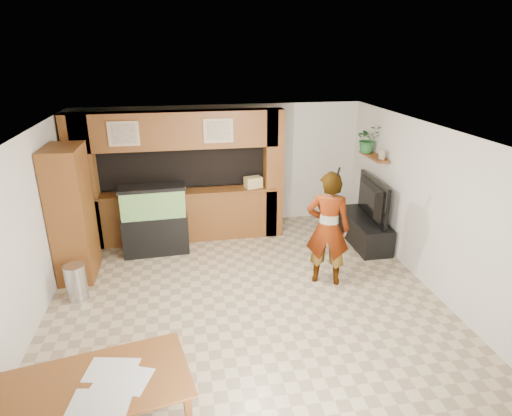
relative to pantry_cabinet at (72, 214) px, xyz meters
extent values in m
plane|color=tan|center=(2.70, -1.33, -1.12)|extent=(6.50, 6.50, 0.00)
plane|color=white|center=(2.70, -1.33, 1.48)|extent=(6.50, 6.50, 0.00)
plane|color=beige|center=(2.70, 1.92, 0.18)|extent=(6.00, 0.00, 6.00)
plane|color=beige|center=(-0.30, -1.33, 0.18)|extent=(0.00, 6.50, 6.50)
plane|color=beige|center=(5.70, -1.33, 0.18)|extent=(0.00, 6.50, 6.50)
cube|color=brown|center=(1.80, 1.12, -0.62)|extent=(3.80, 0.35, 1.00)
cube|color=brown|center=(1.80, 1.12, -0.10)|extent=(3.80, 0.43, 0.04)
cube|color=brown|center=(1.80, 1.12, 1.13)|extent=(3.80, 0.35, 0.70)
cube|color=brown|center=(0.00, 1.12, 0.18)|extent=(0.50, 0.35, 2.60)
cube|color=brown|center=(3.65, 1.12, 0.18)|extent=(0.35, 0.35, 2.60)
cube|color=black|center=(1.80, 1.67, 0.33)|extent=(4.20, 0.45, 0.85)
cube|color=tan|center=(0.85, 0.93, 1.13)|extent=(0.55, 0.03, 0.45)
cube|color=tan|center=(0.85, 0.91, 1.13)|extent=(0.43, 0.01, 0.35)
cube|color=tan|center=(2.55, 0.93, 1.13)|extent=(0.55, 0.03, 0.45)
cube|color=tan|center=(2.55, 0.91, 1.13)|extent=(0.43, 0.01, 0.35)
cylinder|color=black|center=(-0.27, -0.33, 0.78)|extent=(0.04, 0.25, 0.25)
cylinder|color=white|center=(-0.24, -0.33, 0.78)|extent=(0.01, 0.21, 0.21)
cube|color=brown|center=(5.55, 0.62, 0.58)|extent=(0.25, 0.90, 0.04)
cube|color=brown|center=(0.00, 0.00, 0.00)|extent=(0.56, 0.92, 2.25)
cylinder|color=#B2B2B7|center=(0.11, -0.81, -0.83)|extent=(0.32, 0.32, 0.58)
cube|color=black|center=(1.28, 0.62, -0.75)|extent=(1.20, 0.45, 0.75)
cube|color=#378B58|center=(1.28, 0.62, -0.11)|extent=(1.15, 0.42, 0.52)
cube|color=black|center=(1.28, 0.62, 0.18)|extent=(1.20, 0.45, 0.06)
cube|color=black|center=(5.35, 0.37, -0.86)|extent=(0.58, 1.58, 0.53)
imported|color=black|center=(5.35, 0.37, -0.20)|extent=(0.27, 1.40, 0.80)
cube|color=tan|center=(5.55, 0.31, 0.68)|extent=(0.06, 0.14, 0.18)
imported|color=#27622F|center=(5.52, 0.90, 0.87)|extent=(0.51, 0.45, 0.54)
imported|color=tan|center=(4.10, -0.97, -0.16)|extent=(0.82, 0.69, 1.92)
cylinder|color=black|center=(4.15, -1.13, 0.84)|extent=(0.03, 0.10, 0.15)
imported|color=brown|center=(0.87, -3.54, -0.80)|extent=(2.01, 1.37, 0.65)
cube|color=silver|center=(0.97, -3.78, -0.47)|extent=(0.60, 0.48, 0.01)
cube|color=silver|center=(1.15, -3.48, -0.47)|extent=(0.62, 0.53, 0.01)
cube|color=silver|center=(1.02, -3.34, -0.47)|extent=(0.56, 0.46, 0.01)
cube|color=tan|center=(3.24, 1.12, 0.03)|extent=(0.37, 0.30, 0.22)
camera|label=1|loc=(1.85, -6.99, 2.60)|focal=30.00mm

